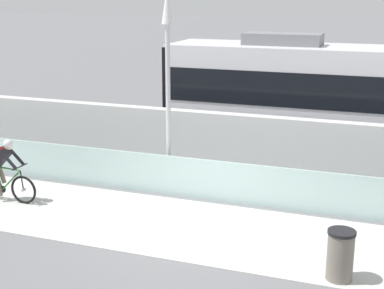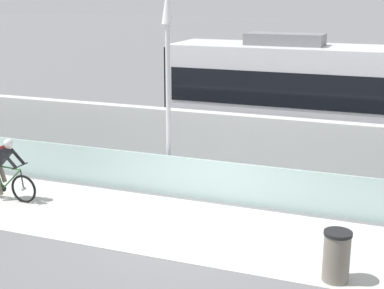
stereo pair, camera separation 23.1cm
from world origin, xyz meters
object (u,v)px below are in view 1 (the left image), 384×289
at_px(tram, 344,98).
at_px(cyclist_on_bike, 4,171).
at_px(lamp_post_antenna, 168,65).
at_px(trash_bin, 340,255).

relative_size(tram, cyclist_on_bike, 6.25).
bearing_deg(lamp_post_antenna, cyclist_on_bike, -148.52).
bearing_deg(cyclist_on_bike, tram, 42.78).
distance_m(tram, trash_bin, 8.27).
height_order(tram, cyclist_on_bike, tram).
bearing_deg(lamp_post_antenna, tram, 50.39).
xyz_separation_m(cyclist_on_bike, lamp_post_antenna, (3.51, 2.15, 2.49)).
relative_size(cyclist_on_bike, trash_bin, 1.84).
xyz_separation_m(tram, cyclist_on_bike, (-7.40, -6.85, -1.09)).
xyz_separation_m(tram, lamp_post_antenna, (-3.89, -4.70, 1.40)).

